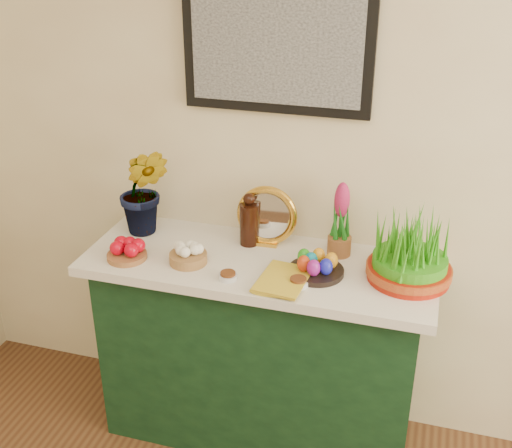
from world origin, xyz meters
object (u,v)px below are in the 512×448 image
at_px(book, 261,275).
at_px(wheatgrass_sabzeh, 411,252).
at_px(sideboard, 259,353).
at_px(hyacinth_green, 143,177).
at_px(mirror, 267,217).

xyz_separation_m(book, wheatgrass_sabzeh, (0.53, 0.16, 0.10)).
xyz_separation_m(sideboard, hyacinth_green, (-0.53, 0.09, 0.72)).
bearing_deg(mirror, book, -78.60).
bearing_deg(book, wheatgrass_sabzeh, 21.54).
height_order(sideboard, mirror, mirror).
bearing_deg(wheatgrass_sabzeh, mirror, 167.73).
height_order(book, wheatgrass_sabzeh, wheatgrass_sabzeh).
bearing_deg(hyacinth_green, book, -31.53).
relative_size(sideboard, hyacinth_green, 2.52).
bearing_deg(wheatgrass_sabzeh, sideboard, -178.68).
height_order(mirror, wheatgrass_sabzeh, wheatgrass_sabzeh).
distance_m(mirror, book, 0.31).
bearing_deg(wheatgrass_sabzeh, book, -163.67).
bearing_deg(wheatgrass_sabzeh, hyacinth_green, 175.90).
relative_size(hyacinth_green, wheatgrass_sabzeh, 1.61).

